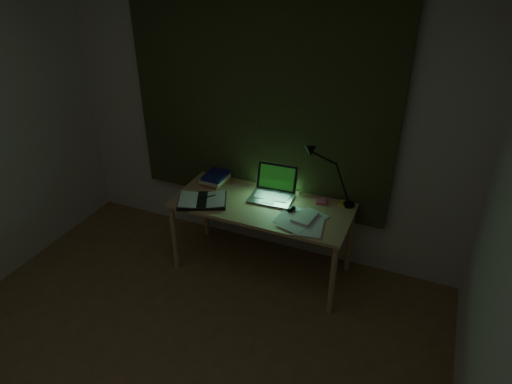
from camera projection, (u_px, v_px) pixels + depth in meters
wall_back at (260, 112)px, 3.67m from camera, size 3.50×0.00×2.50m
curtain at (258, 90)px, 3.54m from camera, size 2.20×0.06×2.00m
desk at (262, 238)px, 3.76m from camera, size 1.41×0.62×0.65m
laptop at (271, 186)px, 3.60m from camera, size 0.36×0.40×0.24m
open_textbook at (202, 200)px, 3.62m from camera, size 0.46×0.40×0.03m
book_stack at (216, 178)px, 3.89m from camera, size 0.20×0.24×0.09m
loose_papers at (299, 214)px, 3.45m from camera, size 0.42×0.43×0.02m
mouse at (291, 209)px, 3.50m from camera, size 0.07×0.10×0.03m
sticky_yellow at (344, 204)px, 3.59m from camera, size 0.08×0.08×0.02m
sticky_pink at (321, 201)px, 3.62m from camera, size 0.10×0.10×0.02m
desk_lamp at (352, 178)px, 3.46m from camera, size 0.36×0.30×0.50m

